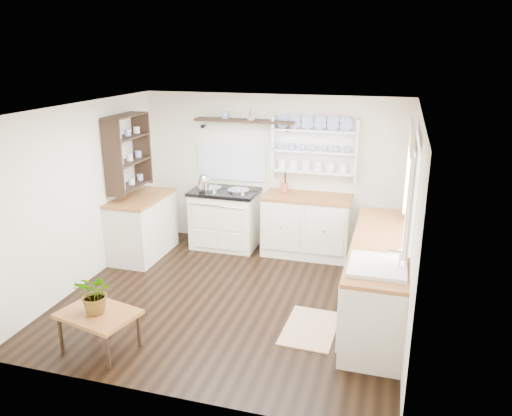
# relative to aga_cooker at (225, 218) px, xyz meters

# --- Properties ---
(floor) EXTENTS (4.00, 3.80, 0.01)m
(floor) POSITION_rel_aga_cooker_xyz_m (0.66, -1.57, -0.46)
(floor) COLOR black
(floor) RESTS_ON ground
(wall_back) EXTENTS (4.00, 0.02, 2.30)m
(wall_back) POSITION_rel_aga_cooker_xyz_m (0.66, 0.33, 0.69)
(wall_back) COLOR silver
(wall_back) RESTS_ON ground
(wall_right) EXTENTS (0.02, 3.80, 2.30)m
(wall_right) POSITION_rel_aga_cooker_xyz_m (2.66, -1.57, 0.69)
(wall_right) COLOR silver
(wall_right) RESTS_ON ground
(wall_left) EXTENTS (0.02, 3.80, 2.30)m
(wall_left) POSITION_rel_aga_cooker_xyz_m (-1.34, -1.57, 0.69)
(wall_left) COLOR silver
(wall_left) RESTS_ON ground
(ceiling) EXTENTS (4.00, 3.80, 0.01)m
(ceiling) POSITION_rel_aga_cooker_xyz_m (0.66, -1.57, 1.84)
(ceiling) COLOR white
(ceiling) RESTS_ON wall_back
(window) EXTENTS (0.08, 1.55, 1.22)m
(window) POSITION_rel_aga_cooker_xyz_m (2.61, -1.42, 1.11)
(window) COLOR white
(window) RESTS_ON wall_right
(aga_cooker) EXTENTS (1.00, 0.70, 0.93)m
(aga_cooker) POSITION_rel_aga_cooker_xyz_m (0.00, 0.00, 0.00)
(aga_cooker) COLOR white
(aga_cooker) RESTS_ON floor
(back_cabinets) EXTENTS (1.27, 0.63, 0.90)m
(back_cabinets) POSITION_rel_aga_cooker_xyz_m (1.26, 0.03, 0.00)
(back_cabinets) COLOR beige
(back_cabinets) RESTS_ON floor
(right_cabinets) EXTENTS (0.62, 2.43, 0.90)m
(right_cabinets) POSITION_rel_aga_cooker_xyz_m (2.36, -1.47, 0.00)
(right_cabinets) COLOR beige
(right_cabinets) RESTS_ON floor
(belfast_sink) EXTENTS (0.55, 0.60, 0.45)m
(belfast_sink) POSITION_rel_aga_cooker_xyz_m (2.36, -2.22, 0.34)
(belfast_sink) COLOR white
(belfast_sink) RESTS_ON right_cabinets
(left_cabinets) EXTENTS (0.62, 1.13, 0.90)m
(left_cabinets) POSITION_rel_aga_cooker_xyz_m (-1.04, -0.67, 0.00)
(left_cabinets) COLOR beige
(left_cabinets) RESTS_ON floor
(plate_rack) EXTENTS (1.20, 0.22, 0.90)m
(plate_rack) POSITION_rel_aga_cooker_xyz_m (1.31, 0.29, 1.10)
(plate_rack) COLOR white
(plate_rack) RESTS_ON wall_back
(high_shelf) EXTENTS (1.50, 0.29, 0.16)m
(high_shelf) POSITION_rel_aga_cooker_xyz_m (0.26, 0.21, 1.45)
(high_shelf) COLOR black
(high_shelf) RESTS_ON wall_back
(left_shelving) EXTENTS (0.28, 0.80, 1.05)m
(left_shelving) POSITION_rel_aga_cooker_xyz_m (-1.18, -0.67, 1.09)
(left_shelving) COLOR black
(left_shelving) RESTS_ON wall_left
(kettle) EXTENTS (0.18, 0.18, 0.22)m
(kettle) POSITION_rel_aga_cooker_xyz_m (-0.28, -0.12, 0.58)
(kettle) COLOR silver
(kettle) RESTS_ON aga_cooker
(utensil_crock) EXTENTS (0.11, 0.11, 0.13)m
(utensil_crock) POSITION_rel_aga_cooker_xyz_m (0.90, 0.11, 0.52)
(utensil_crock) COLOR #A34E3B
(utensil_crock) RESTS_ON back_cabinets
(center_table) EXTENTS (0.85, 0.69, 0.41)m
(center_table) POSITION_rel_aga_cooker_xyz_m (-0.30, -2.97, -0.10)
(center_table) COLOR brown
(center_table) RESTS_ON floor
(potted_plant) EXTENTS (0.41, 0.36, 0.42)m
(potted_plant) POSITION_rel_aga_cooker_xyz_m (-0.30, -2.97, 0.16)
(potted_plant) COLOR #3F7233
(potted_plant) RESTS_ON center_table
(floor_rug) EXTENTS (0.58, 0.87, 0.02)m
(floor_rug) POSITION_rel_aga_cooker_xyz_m (1.70, -2.03, -0.45)
(floor_rug) COLOR #996F59
(floor_rug) RESTS_ON floor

